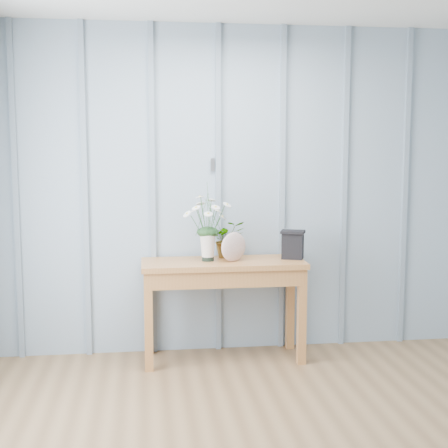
{
  "coord_description": "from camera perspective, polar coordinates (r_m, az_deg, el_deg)",
  "views": [
    {
      "loc": [
        -0.82,
        -2.5,
        1.59
      ],
      "look_at": [
        -0.24,
        1.94,
        1.03
      ],
      "focal_mm": 50.0,
      "sensor_mm": 36.0,
      "label": 1
    }
  ],
  "objects": [
    {
      "name": "room_shell",
      "position": [
        3.53,
        6.25,
        13.53
      ],
      "size": [
        4.0,
        4.5,
        2.5
      ],
      "color": "#91A4B5",
      "rests_on": "ground"
    },
    {
      "name": "sideboard",
      "position": [
        4.63,
        -0.08,
        -4.77
      ],
      "size": [
        1.2,
        0.45,
        0.75
      ],
      "color": "#A26633",
      "rests_on": "ground"
    },
    {
      "name": "daisy_vase",
      "position": [
        4.55,
        -1.5,
        0.9
      ],
      "size": [
        0.39,
        0.3,
        0.55
      ],
      "color": "black",
      "rests_on": "sideboard"
    },
    {
      "name": "spider_plant",
      "position": [
        4.73,
        0.34,
        -1.38
      ],
      "size": [
        0.28,
        0.25,
        0.28
      ],
      "primitive_type": "imported",
      "rotation": [
        0.0,
        0.0,
        0.13
      ],
      "color": "#18381A",
      "rests_on": "sideboard"
    },
    {
      "name": "felt_disc_vessel",
      "position": [
        4.56,
        0.88,
        -2.11
      ],
      "size": [
        0.22,
        0.16,
        0.22
      ],
      "primitive_type": "ellipsoid",
      "rotation": [
        0.0,
        0.0,
        0.5
      ],
      "color": "#91595E",
      "rests_on": "sideboard"
    },
    {
      "name": "carved_box",
      "position": [
        4.7,
        6.3,
        -1.86
      ],
      "size": [
        0.21,
        0.19,
        0.21
      ],
      "color": "black",
      "rests_on": "sideboard"
    }
  ]
}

